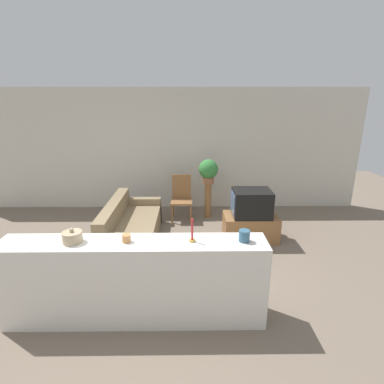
{
  "coord_description": "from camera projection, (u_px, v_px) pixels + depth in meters",
  "views": [
    {
      "loc": [
        0.61,
        -3.31,
        2.46
      ],
      "look_at": [
        0.67,
        1.84,
        0.85
      ],
      "focal_mm": 28.0,
      "sensor_mm": 36.0,
      "label": 1
    }
  ],
  "objects": [
    {
      "name": "wooden_chair",
      "position": [
        182.0,
        196.0,
        6.31
      ],
      "size": [
        0.44,
        0.44,
        0.93
      ],
      "color": "olive",
      "rests_on": "ground_plane"
    },
    {
      "name": "tv_stand",
      "position": [
        250.0,
        227.0,
        5.43
      ],
      "size": [
        0.95,
        0.57,
        0.46
      ],
      "color": "olive",
      "rests_on": "ground_plane"
    },
    {
      "name": "coffee_tin",
      "position": [
        244.0,
        236.0,
        3.22
      ],
      "size": [
        0.12,
        0.12,
        0.13
      ],
      "color": "#335B75",
      "rests_on": "foreground_counter"
    },
    {
      "name": "foreground_counter",
      "position": [
        135.0,
        281.0,
        3.37
      ],
      "size": [
        2.93,
        0.44,
        0.98
      ],
      "color": "white",
      "rests_on": "ground_plane"
    },
    {
      "name": "candle_jar",
      "position": [
        126.0,
        238.0,
        3.21
      ],
      "size": [
        0.1,
        0.1,
        0.08
      ],
      "color": "#C6844C",
      "rests_on": "foreground_counter"
    },
    {
      "name": "television",
      "position": [
        251.0,
        203.0,
        5.29
      ],
      "size": [
        0.67,
        0.54,
        0.47
      ],
      "color": "black",
      "rests_on": "tv_stand"
    },
    {
      "name": "wall_back",
      "position": [
        162.0,
        150.0,
        6.75
      ],
      "size": [
        9.0,
        0.06,
        2.7
      ],
      "color": "beige",
      "rests_on": "ground_plane"
    },
    {
      "name": "potted_plant",
      "position": [
        208.0,
        170.0,
        6.22
      ],
      "size": [
        0.4,
        0.4,
        0.51
      ],
      "color": "#8E5B3D",
      "rests_on": "plant_stand"
    },
    {
      "name": "decorative_bowl",
      "position": [
        72.0,
        237.0,
        3.2
      ],
      "size": [
        0.21,
        0.21,
        0.17
      ],
      "color": "tan",
      "rests_on": "foreground_counter"
    },
    {
      "name": "ground_plane",
      "position": [
        142.0,
        297.0,
        3.88
      ],
      "size": [
        14.0,
        14.0,
        0.0
      ],
      "primitive_type": "plane",
      "color": "#756656"
    },
    {
      "name": "plant_stand",
      "position": [
        208.0,
        200.0,
        6.42
      ],
      "size": [
        0.14,
        0.14,
        0.75
      ],
      "color": "olive",
      "rests_on": "ground_plane"
    },
    {
      "name": "couch",
      "position": [
        131.0,
        228.0,
        5.33
      ],
      "size": [
        0.85,
        1.86,
        0.73
      ],
      "color": "#847051",
      "rests_on": "ground_plane"
    },
    {
      "name": "candlestick",
      "position": [
        192.0,
        234.0,
        3.21
      ],
      "size": [
        0.07,
        0.07,
        0.26
      ],
      "color": "#B7933D",
      "rests_on": "foreground_counter"
    }
  ]
}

